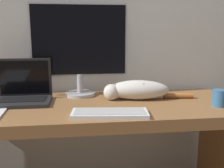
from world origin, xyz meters
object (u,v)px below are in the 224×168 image
external_keyboard (110,113)px  coffee_mug (219,98)px  monitor (79,46)px  cat (136,90)px  laptop (23,94)px

external_keyboard → coffee_mug: size_ratio=4.20×
external_keyboard → coffee_mug: (0.60, 0.09, 0.03)m
coffee_mug → external_keyboard: bearing=-171.3°
monitor → coffee_mug: monitor is taller
monitor → external_keyboard: 0.54m
external_keyboard → cat: bearing=62.7°
laptop → cat: size_ratio=0.58×
monitor → cat: bearing=-23.2°
laptop → external_keyboard: (0.46, -0.31, -0.04)m
external_keyboard → monitor: bearing=113.8°
coffee_mug → monitor: bearing=155.4°
monitor → cat: monitor is taller
monitor → external_keyboard: size_ratio=1.56×
laptop → coffee_mug: (1.07, -0.21, -0.00)m
cat → coffee_mug: size_ratio=6.03×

